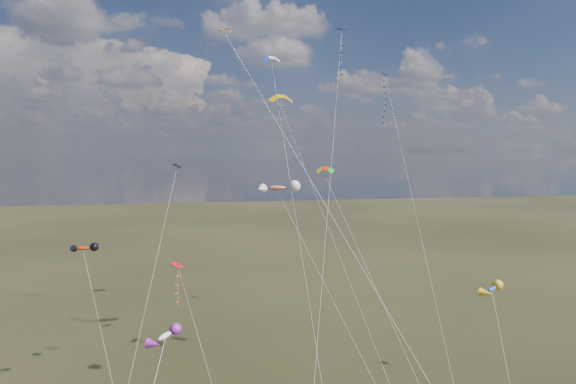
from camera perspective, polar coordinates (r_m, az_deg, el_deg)
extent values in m
cube|color=black|center=(69.05, 10.73, 12.74)|extent=(1.15, 1.16, 0.38)
cylinder|color=silver|center=(59.16, 13.93, -1.88)|extent=(0.57, 20.58, 32.81)
cube|color=#0C0B44|center=(55.04, 6.01, 17.52)|extent=(1.23, 1.22, 0.28)
cylinder|color=silver|center=(44.44, 4.42, -2.27)|extent=(7.68, 17.64, 35.27)
cube|color=black|center=(49.67, -12.22, 2.87)|extent=(0.93, 0.97, 0.38)
cylinder|color=silver|center=(45.83, -15.26, -10.97)|extent=(4.94, 11.21, 21.53)
cube|color=red|center=(50.95, -12.17, -7.90)|extent=(1.38, 1.41, 0.41)
cylinder|color=silver|center=(49.95, -10.01, -15.29)|extent=(3.58, 5.56, 12.01)
cube|color=#E66500|center=(39.25, -7.14, 17.43)|extent=(1.20, 1.18, 0.28)
cylinder|color=silver|center=(30.71, 8.61, -8.82)|extent=(14.86, 20.14, 31.69)
cylinder|color=silver|center=(50.56, 5.20, -5.04)|extent=(7.38, 17.87, 28.98)
cylinder|color=silver|center=(58.09, 0.60, -0.55)|extent=(0.77, 25.15, 35.43)
cylinder|color=silver|center=(51.93, 9.37, -9.26)|extent=(7.30, 9.22, 21.10)
ellipsoid|color=red|center=(51.57, -21.81, -5.82)|extent=(2.36, 1.22, 0.95)
cylinder|color=silver|center=(48.00, -19.86, -15.13)|extent=(4.78, 10.37, 13.91)
ellipsoid|color=white|center=(31.72, -13.51, -15.28)|extent=(1.90, 2.46, 0.75)
ellipsoid|color=red|center=(53.16, -1.17, 0.43)|extent=(4.32, 3.18, 1.44)
cylinder|color=silver|center=(49.21, 4.75, -11.21)|extent=(7.78, 13.41, 19.08)
ellipsoid|color=#1A4AAC|center=(39.74, 21.74, -9.96)|extent=(2.39, 2.11, 0.85)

